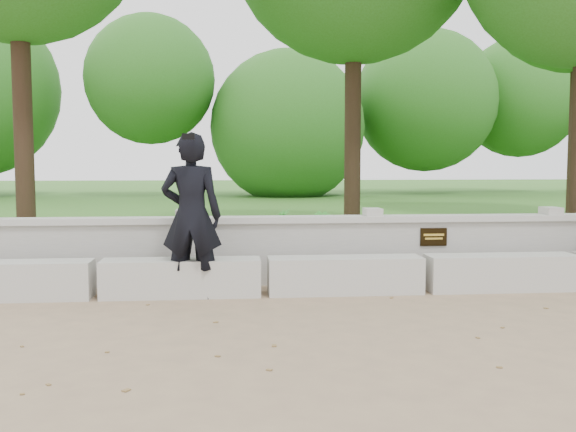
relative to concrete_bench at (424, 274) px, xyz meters
name	(u,v)px	position (x,y,z in m)	size (l,w,h in m)	color
ground	(484,331)	(0.00, -1.90, -0.22)	(80.00, 80.00, 0.00)	#997E5E
lawn	(306,210)	(0.00, 12.10, -0.10)	(40.00, 22.00, 0.25)	#2D6B1D
concrete_bench	(424,274)	(0.00, 0.00, 0.00)	(11.90, 0.45, 0.45)	#BAB7AF
parapet_wall	(409,247)	(0.00, 0.70, 0.24)	(12.50, 0.35, 0.90)	#AEACA5
man_main	(191,216)	(-2.87, -0.10, 0.76)	(0.76, 0.68, 1.96)	black
shrub_a	(120,241)	(-3.96, 1.40, 0.29)	(0.28, 0.19, 0.53)	#358D30
shrub_b	(322,234)	(-1.08, 1.40, 0.35)	(0.36, 0.29, 0.66)	#358D30
shrub_c	(528,237)	(2.03, 1.40, 0.28)	(0.47, 0.40, 0.52)	#358D30
shrub_d	(282,227)	(-1.54, 2.84, 0.32)	(0.33, 0.30, 0.59)	#358D30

